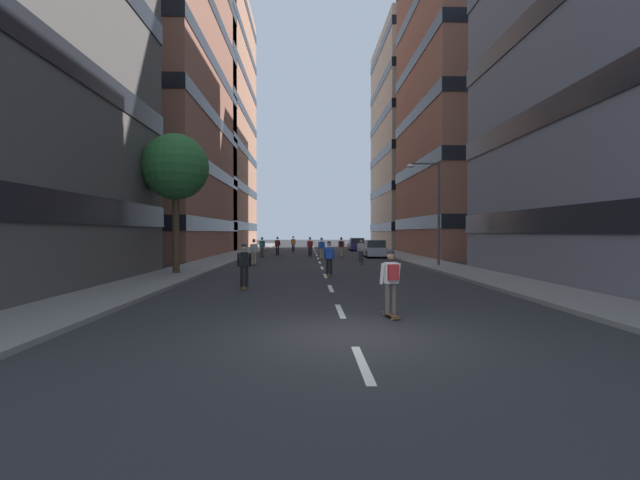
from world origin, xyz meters
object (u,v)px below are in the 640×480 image
skater_2 (391,279)px  skater_9 (341,246)px  streetlamp_right (433,202)px  street_tree_near (175,168)px  skater_7 (244,264)px  skater_6 (293,243)px  skater_1 (361,249)px  skater_0 (262,245)px  skater_3 (277,245)px  skater_4 (322,247)px  skater_5 (329,257)px  parked_car_mid (356,245)px  parked_car_near (375,249)px  skater_10 (310,245)px  skater_8 (254,250)px

skater_2 → skater_9: size_ratio=1.00×
streetlamp_right → skater_2: size_ratio=3.65×
street_tree_near → skater_7: street_tree_near is taller
skater_2 → skater_6: size_ratio=1.00×
skater_1 → streetlamp_right: bearing=-36.6°
skater_0 → skater_3: 2.83m
skater_4 → skater_0: bearing=144.1°
skater_0 → skater_3: size_ratio=1.00×
skater_0 → street_tree_near: bearing=-98.7°
skater_1 → skater_7: bearing=-114.8°
street_tree_near → skater_6: 27.57m
skater_5 → skater_9: bearing=83.5°
skater_7 → parked_car_mid: bearing=76.8°
parked_car_near → skater_1: size_ratio=2.47×
skater_4 → skater_10: (-0.92, 3.74, 0.03)m
skater_4 → skater_8: bearing=-124.5°
skater_0 → skater_9: (7.15, -0.99, 0.00)m
streetlamp_right → parked_car_near: bearing=99.9°
skater_0 → skater_10: 4.37m
street_tree_near → skater_5: bearing=-5.0°
streetlamp_right → street_tree_near: bearing=-162.1°
skater_1 → skater_3: (-6.64, 12.09, 0.00)m
parked_car_near → skater_3: (-8.85, 3.91, 0.32)m
skater_3 → skater_0: bearing=-115.6°
skater_6 → skater_5: bearing=-84.5°
skater_0 → skater_7: bearing=-85.9°
streetlamp_right → skater_5: size_ratio=3.65×
skater_0 → skater_2: (6.27, -28.95, 0.00)m
skater_8 → skater_9: 11.78m
skater_2 → skater_7: 7.54m
skater_4 → skater_3: bearing=122.5°
skater_7 → skater_9: same height
skater_0 → skater_5: bearing=-73.9°
skater_6 → skater_10: 9.56m
skater_3 → skater_6: 6.87m
skater_5 → skater_9: (1.94, 17.08, 0.03)m
skater_4 → skater_9: (1.85, 2.84, 0.03)m
parked_car_mid → skater_0: (-10.07, -12.94, 0.32)m
street_tree_near → skater_2: street_tree_near is taller
parked_car_mid → skater_4: 17.43m
skater_0 → skater_7: (1.63, -23.01, -0.03)m
parked_car_mid → skater_3: 13.64m
skater_8 → skater_5: bearing=-57.5°
skater_2 → parked_car_near: bearing=82.1°
skater_1 → skater_7: (-6.23, -13.47, -0.03)m
streetlamp_right → skater_5: streetlamp_right is taller
skater_4 → skater_7: size_ratio=1.00×
parked_car_near → parked_car_mid: bearing=90.0°
parked_car_mid → skater_0: bearing=-127.9°
skater_0 → skater_8: 10.76m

